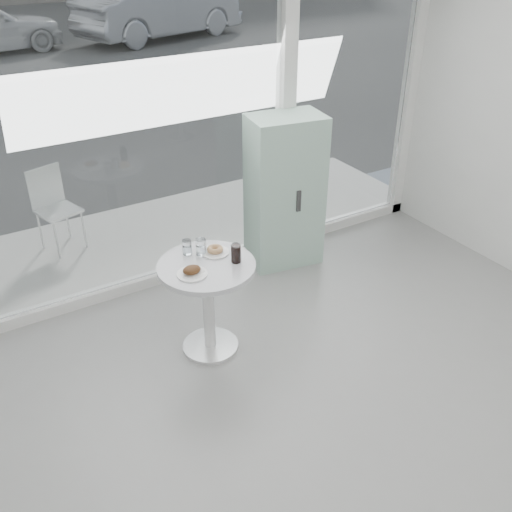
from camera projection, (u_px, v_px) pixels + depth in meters
ground at (435, 498)px, 3.34m from camera, size 6.00×6.00×0.00m
storefront at (203, 89)px, 4.70m from camera, size 5.00×0.14×3.00m
main_table at (208, 289)px, 4.23m from camera, size 0.72×0.72×0.77m
patio_deck at (171, 231)px, 6.12m from camera, size 5.60×1.60×0.05m
mint_cabinet at (284, 192)px, 5.32m from camera, size 0.73×0.55×1.45m
patio_chair at (54, 203)px, 5.58m from camera, size 0.44×0.44×0.82m
car_silver at (160, 9)px, 15.53m from camera, size 5.01×2.88×1.56m
plate_fritter at (192, 271)px, 3.99m from camera, size 0.22×0.22×0.07m
plate_donut at (215, 251)px, 4.25m from camera, size 0.21×0.21×0.05m
water_tumbler_a at (187, 248)px, 4.22m from camera, size 0.07×0.07×0.11m
water_tumbler_b at (201, 248)px, 4.22m from camera, size 0.08×0.08×0.13m
cola_glass at (236, 254)px, 4.12m from camera, size 0.07×0.07×0.14m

